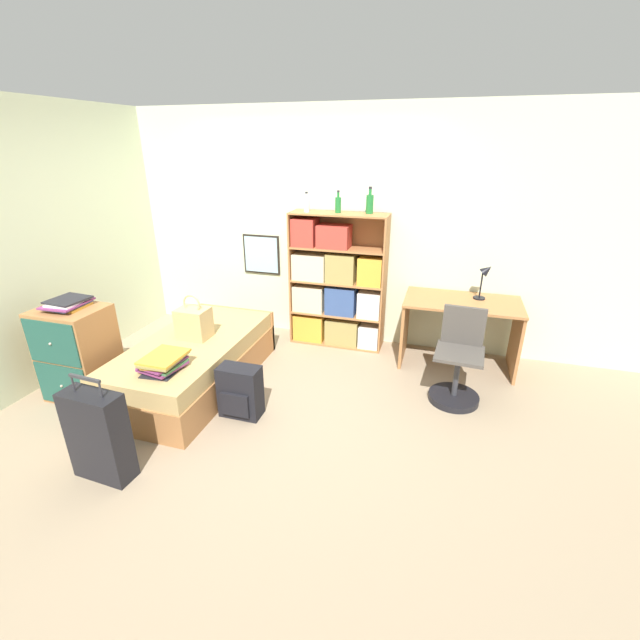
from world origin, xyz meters
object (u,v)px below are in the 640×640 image
object	(u,v)px
suitcase	(98,436)
bottle_brown	(338,204)
bookcase	(335,288)
magazine_pile_on_dresser	(68,303)
backpack	(240,392)
bottle_green	(307,204)
book_stack_on_bed	(164,362)
desk_chair	(457,371)
handbag	(194,323)
bottle_clear	(370,203)
dresser	(78,353)
bed	(196,361)
desk_lamp	(485,275)
desk	(460,321)

from	to	relation	value
suitcase	bottle_brown	size ratio (longest dim) A/B	3.48
bookcase	bottle_brown	world-z (taller)	bottle_brown
magazine_pile_on_dresser	backpack	distance (m)	1.70
bottle_green	backpack	bearing A→B (deg)	-92.64
book_stack_on_bed	suitcase	distance (m)	0.76
bottle_brown	desk_chair	distance (m)	2.09
handbag	bookcase	world-z (taller)	bookcase
bottle_clear	desk_chair	xyz separation A→B (m)	(1.04, -0.90, -1.34)
suitcase	backpack	distance (m)	1.13
suitcase	dresser	bearing A→B (deg)	139.26
dresser	bottle_brown	distance (m)	2.91
bed	dresser	size ratio (longest dim) A/B	2.12
bookcase	bottle_brown	size ratio (longest dim) A/B	6.58
bookcase	magazine_pile_on_dresser	bearing A→B (deg)	-137.92
desk_lamp	suitcase	bearing A→B (deg)	-134.84
bed	desk_chair	xyz separation A→B (m)	(2.45, 0.44, 0.05)
handbag	desk	bearing A→B (deg)	23.89
dresser	desk_chair	distance (m)	3.46
magazine_pile_on_dresser	bottle_clear	bearing A→B (deg)	38.23
book_stack_on_bed	suitcase	bearing A→B (deg)	-92.78
magazine_pile_on_dresser	bookcase	bearing A→B (deg)	42.08
handbag	book_stack_on_bed	world-z (taller)	handbag
bottle_clear	backpack	size ratio (longest dim) A/B	0.59
bottle_green	desk_lamp	size ratio (longest dim) A/B	0.55
bottle_brown	bottle_clear	distance (m)	0.33
handbag	bottle_green	size ratio (longest dim) A/B	2.06
handbag	backpack	bearing A→B (deg)	-32.55
handbag	bottle_clear	xyz separation A→B (m)	(1.41, 1.29, 1.00)
book_stack_on_bed	handbag	bearing A→B (deg)	99.93
magazine_pile_on_dresser	desk	bearing A→B (deg)	25.77
magazine_pile_on_dresser	bottle_green	bearing A→B (deg)	46.55
desk	bottle_clear	bearing A→B (deg)	169.06
suitcase	bookcase	distance (m)	2.81
bed	suitcase	size ratio (longest dim) A/B	2.28
dresser	book_stack_on_bed	bearing A→B (deg)	-5.27
dresser	bookcase	size ratio (longest dim) A/B	0.57
handbag	bookcase	size ratio (longest dim) A/B	0.29
dresser	bookcase	world-z (taller)	bookcase
bookcase	backpack	world-z (taller)	bookcase
bottle_brown	desk_chair	bearing A→B (deg)	-32.19
dresser	desk	distance (m)	3.71
desk	magazine_pile_on_dresser	bearing A→B (deg)	-154.23
desk_chair	backpack	bearing A→B (deg)	-155.47
dresser	desk_chair	world-z (taller)	dresser
desk_chair	dresser	bearing A→B (deg)	-164.33
handbag	book_stack_on_bed	distance (m)	0.66
book_stack_on_bed	dresser	world-z (taller)	dresser
suitcase	desk_lamp	distance (m)	3.69
bed	handbag	xyz separation A→B (m)	(-0.00, 0.05, 0.39)
desk	desk_lamp	size ratio (longest dim) A/B	3.02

